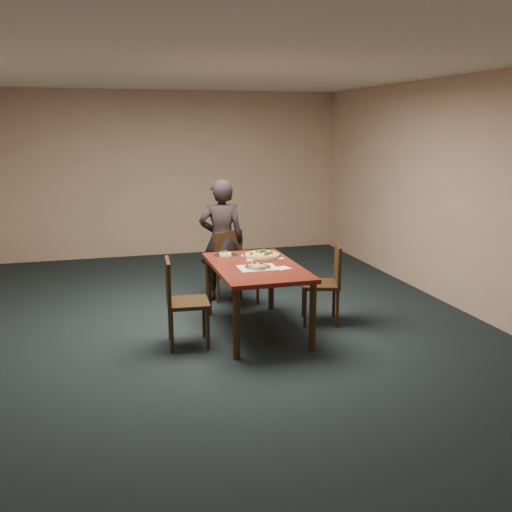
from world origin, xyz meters
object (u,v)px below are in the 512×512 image
object	(u,v)px
dining_table	(256,273)
chair_right	(327,279)
pizza_pan	(262,255)
chair_left	(180,297)
slice_plate_far	(225,255)
chair_far	(234,263)
slice_plate_near	(258,266)
diner	(222,241)

from	to	relation	value
dining_table	chair_right	world-z (taller)	chair_right
pizza_pan	chair_right	bearing A→B (deg)	-22.81
chair_left	slice_plate_far	xyz separation A→B (m)	(0.64, 0.71, 0.25)
pizza_pan	chair_far	bearing A→B (deg)	102.22
chair_left	slice_plate_far	world-z (taller)	chair_left
slice_plate_near	slice_plate_far	size ratio (longest dim) A/B	1.00
diner	chair_right	bearing A→B (deg)	141.00
dining_table	slice_plate_near	distance (m)	0.16
pizza_pan	dining_table	bearing A→B (deg)	-116.40
dining_table	slice_plate_near	size ratio (longest dim) A/B	5.36
pizza_pan	slice_plate_near	xyz separation A→B (m)	(-0.19, -0.48, -0.01)
diner	slice_plate_near	world-z (taller)	diner
pizza_pan	slice_plate_near	bearing A→B (deg)	-112.17
slice_plate_near	chair_left	bearing A→B (deg)	-175.60
slice_plate_far	pizza_pan	bearing A→B (deg)	-23.91
chair_left	slice_plate_near	xyz separation A→B (m)	(0.84, 0.06, 0.25)
dining_table	pizza_pan	xyz separation A→B (m)	(0.18, 0.36, 0.12)
diner	pizza_pan	world-z (taller)	diner
pizza_pan	slice_plate_far	distance (m)	0.43
diner	pizza_pan	xyz separation A→B (m)	(0.28, -0.90, -0.01)
dining_table	pizza_pan	world-z (taller)	pizza_pan
slice_plate_far	chair_far	bearing A→B (deg)	67.13
pizza_pan	slice_plate_near	size ratio (longest dim) A/B	1.55
chair_right	diner	xyz separation A→B (m)	(-0.96, 1.19, 0.27)
chair_left	diner	world-z (taller)	diner
diner	slice_plate_far	world-z (taller)	diner
chair_far	slice_plate_far	xyz separation A→B (m)	(-0.23, -0.56, 0.25)
chair_far	diner	distance (m)	0.34
dining_table	pizza_pan	size ratio (longest dim) A/B	3.47
dining_table	chair_far	distance (m)	1.10
chair_far	diner	world-z (taller)	diner
chair_right	chair_far	bearing A→B (deg)	-122.90
dining_table	chair_left	world-z (taller)	chair_left
chair_far	diner	bearing A→B (deg)	102.40
slice_plate_near	chair_right	bearing A→B (deg)	11.99
dining_table	chair_right	size ratio (longest dim) A/B	1.65
chair_left	chair_right	world-z (taller)	same
chair_right	diner	size ratio (longest dim) A/B	0.58
dining_table	chair_left	bearing A→B (deg)	-167.95
chair_left	diner	xyz separation A→B (m)	(0.76, 1.44, 0.27)
dining_table	diner	world-z (taller)	diner
chair_far	slice_plate_near	world-z (taller)	chair_far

